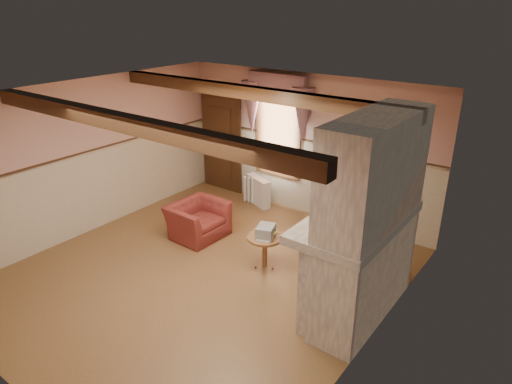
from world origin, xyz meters
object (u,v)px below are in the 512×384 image
Objects in this scene: armchair at (198,220)px; side_table at (265,251)px; bowl at (360,212)px; mantel_clock at (382,191)px; oil_lamp at (365,202)px; radiator at (258,191)px.

side_table is at bearing -92.59° from armchair.
armchair is 2.80× the size of bowl.
oil_lamp is at bearing -90.00° from mantel_clock.
armchair reaches higher than radiator.
bowl is 1.25× the size of oil_lamp.
radiator is (-1.56, 1.93, 0.02)m from side_table.
armchair is at bearing -170.85° from mantel_clock.
bowl is at bearing -90.00° from mantel_clock.
radiator is (0.04, 1.81, -0.02)m from armchair.
radiator is 2.92× the size of mantel_clock.
oil_lamp is at bearing 1.95° from side_table.
armchair is 1.40× the size of radiator.
armchair is 3.51× the size of oil_lamp.
mantel_clock is at bearing 90.00° from oil_lamp.
armchair reaches higher than side_table.
mantel_clock is at bearing -0.16° from radiator.
armchair is at bearing 178.73° from oil_lamp.
oil_lamp is at bearing -8.63° from radiator.
mantel_clock reaches higher than radiator.
bowl is at bearing -2.54° from side_table.
side_table is at bearing -178.05° from oil_lamp.
radiator reaches higher than side_table.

